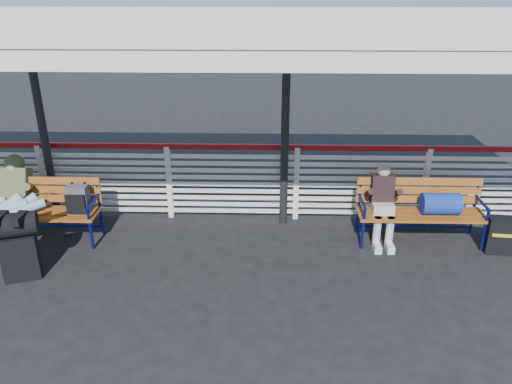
{
  "coord_description": "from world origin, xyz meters",
  "views": [
    {
      "loc": [
        1.57,
        -5.33,
        3.58
      ],
      "look_at": [
        1.39,
        1.0,
        0.84
      ],
      "focal_mm": 35.0,
      "sensor_mm": 36.0,
      "label": 1
    }
  ],
  "objects_px": {
    "bench_left": "(47,203)",
    "companion_person": "(383,204)",
    "luggage_stack": "(18,243)",
    "bench_right": "(429,205)",
    "suitcase_side": "(500,235)",
    "traveler_man": "(13,203)"
  },
  "relations": [
    {
      "from": "bench_right",
      "to": "companion_person",
      "type": "distance_m",
      "value": 0.66
    },
    {
      "from": "bench_left",
      "to": "bench_right",
      "type": "height_order",
      "value": "same"
    },
    {
      "from": "bench_right",
      "to": "companion_person",
      "type": "bearing_deg",
      "value": -178.72
    },
    {
      "from": "luggage_stack",
      "to": "bench_left",
      "type": "relative_size",
      "value": 0.5
    },
    {
      "from": "bench_right",
      "to": "suitcase_side",
      "type": "distance_m",
      "value": 1.04
    },
    {
      "from": "luggage_stack",
      "to": "bench_right",
      "type": "height_order",
      "value": "bench_right"
    },
    {
      "from": "luggage_stack",
      "to": "traveler_man",
      "type": "bearing_deg",
      "value": 98.0
    },
    {
      "from": "bench_left",
      "to": "traveler_man",
      "type": "xyz_separation_m",
      "value": [
        -0.31,
        -0.35,
        0.16
      ]
    },
    {
      "from": "bench_right",
      "to": "traveler_man",
      "type": "xyz_separation_m",
      "value": [
        -5.79,
        -0.44,
        0.15
      ]
    },
    {
      "from": "luggage_stack",
      "to": "companion_person",
      "type": "distance_m",
      "value": 4.92
    },
    {
      "from": "luggage_stack",
      "to": "bench_right",
      "type": "xyz_separation_m",
      "value": [
        5.45,
        1.13,
        0.09
      ]
    },
    {
      "from": "bench_left",
      "to": "companion_person",
      "type": "distance_m",
      "value": 4.83
    },
    {
      "from": "traveler_man",
      "to": "companion_person",
      "type": "bearing_deg",
      "value": 4.75
    },
    {
      "from": "traveler_man",
      "to": "suitcase_side",
      "type": "distance_m",
      "value": 6.75
    },
    {
      "from": "suitcase_side",
      "to": "traveler_man",
      "type": "bearing_deg",
      "value": -173.33
    },
    {
      "from": "luggage_stack",
      "to": "bench_left",
      "type": "xyz_separation_m",
      "value": [
        -0.04,
        1.04,
        0.09
      ]
    },
    {
      "from": "bench_right",
      "to": "traveler_man",
      "type": "distance_m",
      "value": 5.81
    },
    {
      "from": "bench_left",
      "to": "bench_right",
      "type": "relative_size",
      "value": 1.0
    },
    {
      "from": "bench_right",
      "to": "companion_person",
      "type": "xyz_separation_m",
      "value": [
        -0.66,
        -0.01,
        0.01
      ]
    },
    {
      "from": "bench_right",
      "to": "suitcase_side",
      "type": "xyz_separation_m",
      "value": [
        0.94,
        -0.31,
        -0.31
      ]
    },
    {
      "from": "luggage_stack",
      "to": "bench_left",
      "type": "bearing_deg",
      "value": 73.48
    },
    {
      "from": "bench_left",
      "to": "companion_person",
      "type": "relative_size",
      "value": 1.57
    }
  ]
}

